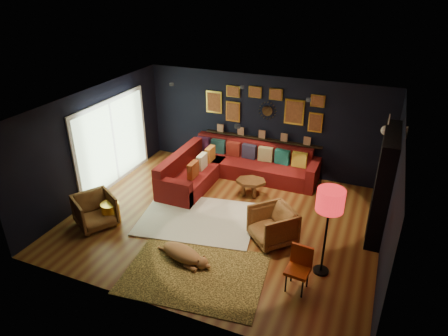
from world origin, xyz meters
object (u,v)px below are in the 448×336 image
at_px(sectional, 228,168).
at_px(floor_lamp, 330,204).
at_px(orange_chair, 299,265).
at_px(armchair_right, 273,224).
at_px(armchair_left, 95,209).
at_px(coffee_table, 251,183).
at_px(pouf, 192,180).
at_px(gold_stool, 111,213).
at_px(dog, 182,251).

height_order(sectional, floor_lamp, floor_lamp).
bearing_deg(orange_chair, armchair_right, 131.20).
bearing_deg(floor_lamp, orange_chair, -119.41).
height_order(armchair_left, floor_lamp, floor_lamp).
bearing_deg(coffee_table, pouf, -171.96).
height_order(gold_stool, floor_lamp, floor_lamp).
distance_m(coffee_table, armchair_right, 1.88).
height_order(armchair_left, armchair_right, armchair_right).
distance_m(gold_stool, orange_chair, 4.21).
xyz_separation_m(pouf, gold_stool, (-0.90, -2.08, 0.03)).
xyz_separation_m(sectional, pouf, (-0.69, -0.75, -0.11)).
bearing_deg(sectional, pouf, -132.43).
bearing_deg(floor_lamp, coffee_table, 134.52).
relative_size(sectional, pouf, 6.27).
height_order(orange_chair, floor_lamp, floor_lamp).
relative_size(pouf, dog, 0.45).
bearing_deg(coffee_table, floor_lamp, -45.48).
bearing_deg(armchair_left, pouf, 4.64).
xyz_separation_m(coffee_table, armchair_left, (-2.64, -2.49, 0.06)).
bearing_deg(orange_chair, pouf, 148.70).
bearing_deg(pouf, floor_lamp, -28.15).
bearing_deg(dog, sectional, 111.27).
height_order(armchair_left, dog, armchair_left).
distance_m(coffee_table, orange_chair, 3.23).
bearing_deg(orange_chair, coffee_table, 129.37).
distance_m(gold_stool, floor_lamp, 4.66).
distance_m(armchair_left, dog, 2.26).
xyz_separation_m(orange_chair, dog, (-2.19, -0.13, -0.27)).
bearing_deg(dog, armchair_left, -173.68).
distance_m(coffee_table, armchair_left, 3.63).
bearing_deg(sectional, coffee_table, -33.62).
bearing_deg(coffee_table, sectional, 146.38).
xyz_separation_m(floor_lamp, dog, (-2.50, -0.67, -1.24)).
relative_size(pouf, floor_lamp, 0.32).
relative_size(pouf, armchair_left, 0.69).
height_order(pouf, armchair_left, armchair_left).
distance_m(orange_chair, floor_lamp, 1.15).
distance_m(armchair_right, dog, 1.88).
xyz_separation_m(gold_stool, dog, (1.99, -0.51, -0.04)).
bearing_deg(armchair_right, coffee_table, 166.83).
bearing_deg(armchair_right, pouf, -164.34).
xyz_separation_m(armchair_right, floor_lamp, (1.09, -0.55, 1.04)).
xyz_separation_m(pouf, dog, (1.09, -2.60, -0.00)).
relative_size(orange_chair, floor_lamp, 0.48).
bearing_deg(gold_stool, armchair_left, -140.26).
xyz_separation_m(armchair_left, orange_chair, (4.43, -0.19, 0.09)).
xyz_separation_m(pouf, orange_chair, (3.29, -2.47, 0.27)).
xyz_separation_m(sectional, dog, (0.41, -3.35, -0.12)).
bearing_deg(sectional, orange_chair, -51.05).
bearing_deg(orange_chair, gold_stool, -179.66).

